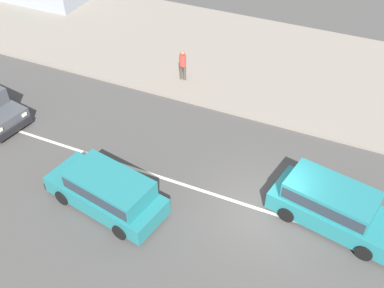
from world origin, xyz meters
name	(u,v)px	position (x,y,z in m)	size (l,w,h in m)	color
ground_plane	(263,211)	(0.00, 0.00, 0.00)	(160.00, 160.00, 0.00)	#4C4947
lane_centre_stripe	(263,210)	(0.00, 0.00, 0.00)	(50.40, 0.14, 0.01)	silver
kerb_strip	(321,75)	(0.00, 10.02, 0.07)	(68.00, 10.00, 0.15)	gray
minivan_teal_0	(107,190)	(-5.27, -2.10, 0.84)	(4.89, 2.57, 1.56)	teal
minivan_teal_1	(333,204)	(2.28, 0.52, 0.85)	(4.89, 2.68, 1.56)	teal
pedestrian_near_clock	(183,63)	(-6.34, 6.64, 1.09)	(0.34, 0.34, 1.62)	#4C4238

